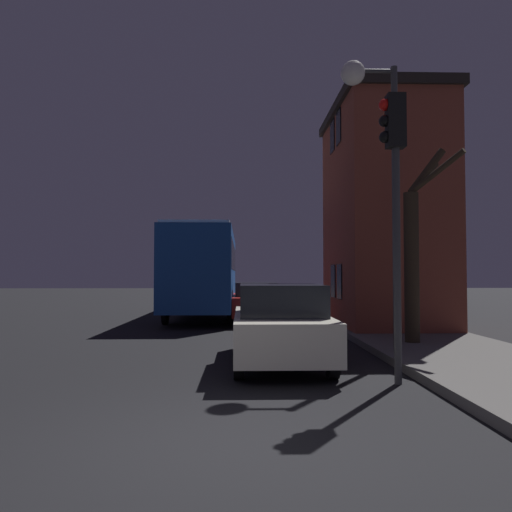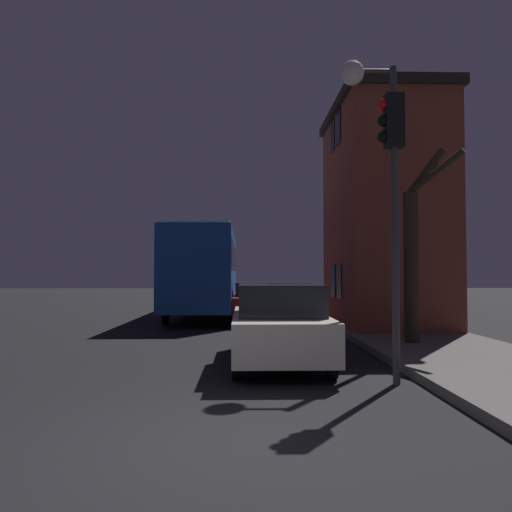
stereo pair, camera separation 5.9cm
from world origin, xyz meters
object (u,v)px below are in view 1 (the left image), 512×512
at_px(bare_tree, 415,250).
at_px(bus, 205,266).
at_px(streetlamp, 372,132).
at_px(traffic_light, 394,176).
at_px(car_near_lane, 280,324).
at_px(car_mid_lane, 256,301).

distance_m(bare_tree, bus, 11.17).
height_order(bare_tree, bus, bare_tree).
bearing_deg(streetlamp, bare_tree, 44.76).
height_order(streetlamp, traffic_light, streetlamp).
bearing_deg(traffic_light, bare_tree, 66.38).
height_order(bare_tree, car_near_lane, bare_tree).
bearing_deg(streetlamp, car_mid_lane, 105.44).
bearing_deg(bare_tree, car_near_lane, -149.89).
bearing_deg(bus, streetlamp, -68.11).
xyz_separation_m(bare_tree, car_mid_lane, (-3.66, 6.88, -1.60)).
bearing_deg(car_mid_lane, bus, 128.25).
bearing_deg(traffic_light, car_mid_lane, 100.56).
bearing_deg(streetlamp, traffic_light, -96.68).
bearing_deg(bare_tree, bus, 121.11).
distance_m(streetlamp, car_near_lane, 4.59).
xyz_separation_m(traffic_light, car_mid_lane, (-1.99, 10.69, -2.63)).
xyz_separation_m(streetlamp, bus, (-4.39, 10.93, -2.72)).
relative_size(bare_tree, car_near_lane, 1.07).
relative_size(bare_tree, car_mid_lane, 1.00).
bearing_deg(car_mid_lane, bare_tree, -62.01).
height_order(traffic_light, car_mid_lane, traffic_light).
bearing_deg(car_near_lane, car_mid_lane, 91.46).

